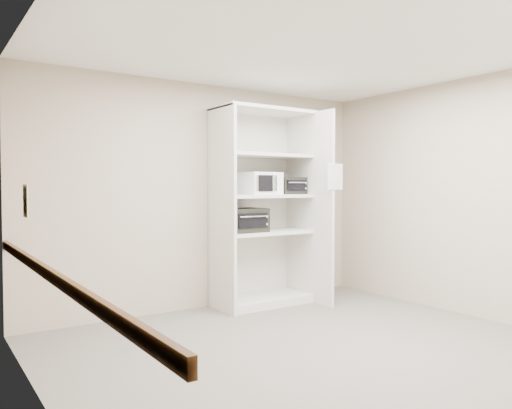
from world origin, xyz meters
TOP-DOWN VIEW (x-y plane):
  - floor at (0.00, 0.00)m, footprint 4.50×4.00m
  - ceiling at (0.00, 0.00)m, footprint 4.50×4.00m
  - wall_back at (0.00, 2.00)m, footprint 4.50×0.02m
  - wall_left at (-2.25, 0.00)m, footprint 0.02×4.00m
  - wall_right at (2.25, 0.00)m, footprint 0.02×4.00m
  - shelving_unit at (0.67, 1.70)m, footprint 1.24×0.92m
  - microwave at (0.55, 1.66)m, footprint 0.48×0.38m
  - toaster_oven_upper at (1.00, 1.66)m, footprint 0.38×0.29m
  - toaster_oven_lower at (0.32, 1.68)m, footprint 0.53×0.41m
  - paper_sign at (1.24, 1.07)m, footprint 0.24×0.01m
  - chair_rail at (-2.23, 0.00)m, footprint 0.04×3.98m
  - wall_poster at (-2.24, 0.78)m, footprint 0.01×0.18m

SIDE VIEW (x-z plane):
  - floor at x=0.00m, z-range -0.01..0.01m
  - chair_rail at x=-2.23m, z-range 0.86..0.94m
  - toaster_oven_lower at x=0.32m, z-range 0.92..1.21m
  - shelving_unit at x=0.67m, z-range -0.08..2.34m
  - wall_back at x=0.00m, z-range 0.00..2.70m
  - wall_left at x=-2.25m, z-range 0.00..2.70m
  - wall_right at x=2.25m, z-range 0.00..2.70m
  - wall_poster at x=-2.24m, z-range 1.23..1.49m
  - toaster_oven_upper at x=1.00m, z-range 1.37..1.58m
  - microwave at x=0.55m, z-range 1.37..1.64m
  - paper_sign at x=1.24m, z-range 1.43..1.74m
  - ceiling at x=0.00m, z-range 2.70..2.71m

